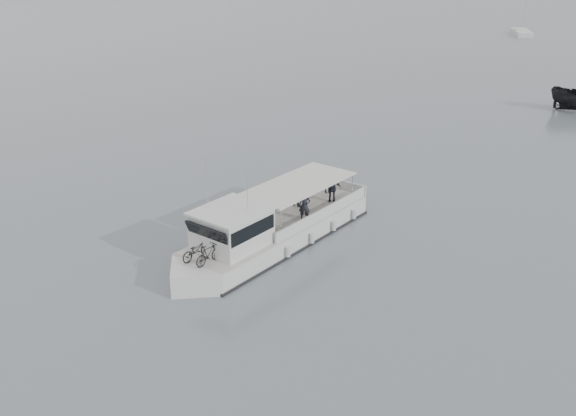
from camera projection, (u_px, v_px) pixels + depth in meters
ground at (335, 221)px, 32.73m from camera, size 1400.00×1400.00×0.00m
tour_boat at (265, 232)px, 29.46m from camera, size 12.25×6.20×5.19m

